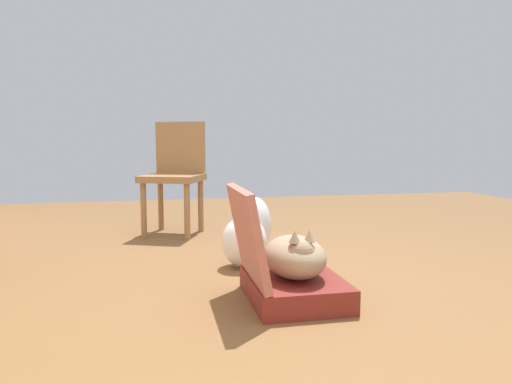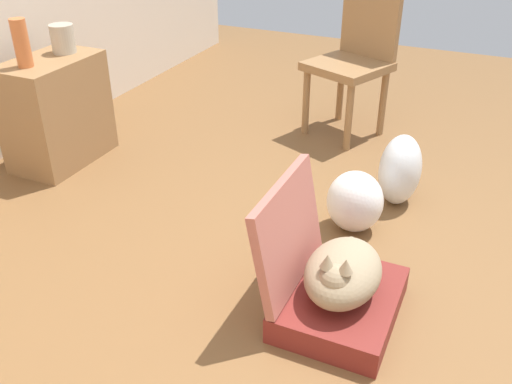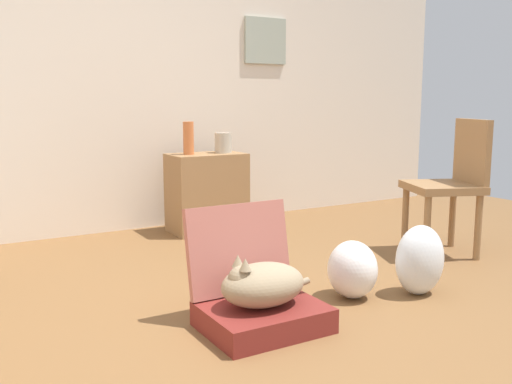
{
  "view_description": "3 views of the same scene",
  "coord_description": "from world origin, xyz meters",
  "px_view_note": "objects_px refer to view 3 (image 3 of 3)",
  "views": [
    {
      "loc": [
        -2.1,
        0.57,
        0.74
      ],
      "look_at": [
        -0.19,
        0.17,
        0.52
      ],
      "focal_mm": 32.71,
      "sensor_mm": 36.0,
      "label": 1
    },
    {
      "loc": [
        -1.74,
        -0.44,
        1.53
      ],
      "look_at": [
        0.27,
        0.47,
        0.25
      ],
      "focal_mm": 39.75,
      "sensor_mm": 36.0,
      "label": 2
    },
    {
      "loc": [
        -1.32,
        -2.11,
        1.01
      ],
      "look_at": [
        0.17,
        0.44,
        0.54
      ],
      "focal_mm": 39.89,
      "sensor_mm": 36.0,
      "label": 3
    }
  ],
  "objects_px": {
    "vase_short": "(223,143)",
    "side_table": "(207,193)",
    "chair": "(452,181)",
    "plastic_bag_white": "(352,269)",
    "plastic_bag_clear": "(420,260)",
    "cat": "(261,284)",
    "suitcase_base": "(263,317)",
    "vase_tall": "(188,138)"
  },
  "relations": [
    {
      "from": "vase_short",
      "to": "side_table",
      "type": "bearing_deg",
      "value": 178.63
    },
    {
      "from": "side_table",
      "to": "chair",
      "type": "relative_size",
      "value": 0.68
    },
    {
      "from": "plastic_bag_white",
      "to": "plastic_bag_clear",
      "type": "bearing_deg",
      "value": -21.89
    },
    {
      "from": "plastic_bag_clear",
      "to": "plastic_bag_white",
      "type": "bearing_deg",
      "value": 158.11
    },
    {
      "from": "side_table",
      "to": "plastic_bag_white",
      "type": "bearing_deg",
      "value": -90.5
    },
    {
      "from": "cat",
      "to": "suitcase_base",
      "type": "bearing_deg",
      "value": -2.63
    },
    {
      "from": "side_table",
      "to": "cat",
      "type": "bearing_deg",
      "value": -108.58
    },
    {
      "from": "cat",
      "to": "vase_short",
      "type": "height_order",
      "value": "vase_short"
    },
    {
      "from": "plastic_bag_clear",
      "to": "vase_short",
      "type": "xyz_separation_m",
      "value": [
        -0.18,
        1.9,
        0.5
      ]
    },
    {
      "from": "plastic_bag_clear",
      "to": "side_table",
      "type": "distance_m",
      "value": 1.94
    },
    {
      "from": "side_table",
      "to": "chair",
      "type": "height_order",
      "value": "chair"
    },
    {
      "from": "cat",
      "to": "chair",
      "type": "distance_m",
      "value": 1.82
    },
    {
      "from": "plastic_bag_white",
      "to": "vase_tall",
      "type": "height_order",
      "value": "vase_tall"
    },
    {
      "from": "suitcase_base",
      "to": "plastic_bag_clear",
      "type": "bearing_deg",
      "value": -0.89
    },
    {
      "from": "vase_tall",
      "to": "cat",
      "type": "bearing_deg",
      "value": -104.52
    },
    {
      "from": "side_table",
      "to": "vase_tall",
      "type": "relative_size",
      "value": 2.45
    },
    {
      "from": "suitcase_base",
      "to": "cat",
      "type": "bearing_deg",
      "value": 177.37
    },
    {
      "from": "cat",
      "to": "plastic_bag_clear",
      "type": "distance_m",
      "value": 0.96
    },
    {
      "from": "cat",
      "to": "plastic_bag_white",
      "type": "bearing_deg",
      "value": 11.05
    },
    {
      "from": "side_table",
      "to": "chair",
      "type": "xyz_separation_m",
      "value": [
        1.1,
        -1.42,
        0.19
      ]
    },
    {
      "from": "suitcase_base",
      "to": "chair",
      "type": "relative_size",
      "value": 0.59
    },
    {
      "from": "suitcase_base",
      "to": "vase_short",
      "type": "height_order",
      "value": "vase_short"
    },
    {
      "from": "plastic_bag_white",
      "to": "vase_tall",
      "type": "relative_size",
      "value": 1.22
    },
    {
      "from": "suitcase_base",
      "to": "vase_short",
      "type": "relative_size",
      "value": 3.36
    },
    {
      "from": "plastic_bag_clear",
      "to": "side_table",
      "type": "height_order",
      "value": "side_table"
    },
    {
      "from": "chair",
      "to": "plastic_bag_clear",
      "type": "bearing_deg",
      "value": -35.96
    },
    {
      "from": "vase_short",
      "to": "chair",
      "type": "distance_m",
      "value": 1.73
    },
    {
      "from": "cat",
      "to": "vase_tall",
      "type": "distance_m",
      "value": 2.03
    },
    {
      "from": "vase_tall",
      "to": "chair",
      "type": "xyz_separation_m",
      "value": [
        1.25,
        -1.43,
        -0.24
      ]
    },
    {
      "from": "cat",
      "to": "plastic_bag_white",
      "type": "height_order",
      "value": "cat"
    },
    {
      "from": "cat",
      "to": "side_table",
      "type": "height_order",
      "value": "side_table"
    },
    {
      "from": "vase_tall",
      "to": "chair",
      "type": "height_order",
      "value": "chair"
    },
    {
      "from": "cat",
      "to": "chair",
      "type": "relative_size",
      "value": 0.53
    },
    {
      "from": "plastic_bag_white",
      "to": "suitcase_base",
      "type": "bearing_deg",
      "value": -168.78
    },
    {
      "from": "side_table",
      "to": "vase_short",
      "type": "height_order",
      "value": "vase_short"
    },
    {
      "from": "plastic_bag_clear",
      "to": "vase_tall",
      "type": "bearing_deg",
      "value": 103.72
    },
    {
      "from": "vase_short",
      "to": "vase_tall",
      "type": "bearing_deg",
      "value": 177.72
    },
    {
      "from": "chair",
      "to": "suitcase_base",
      "type": "bearing_deg",
      "value": -52.56
    },
    {
      "from": "plastic_bag_white",
      "to": "vase_tall",
      "type": "distance_m",
      "value": 1.88
    },
    {
      "from": "vase_short",
      "to": "cat",
      "type": "bearing_deg",
      "value": -112.43
    },
    {
      "from": "cat",
      "to": "side_table",
      "type": "distance_m",
      "value": 2.0
    },
    {
      "from": "vase_tall",
      "to": "chair",
      "type": "distance_m",
      "value": 1.92
    }
  ]
}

